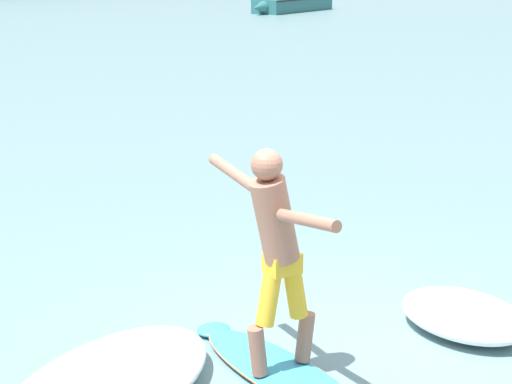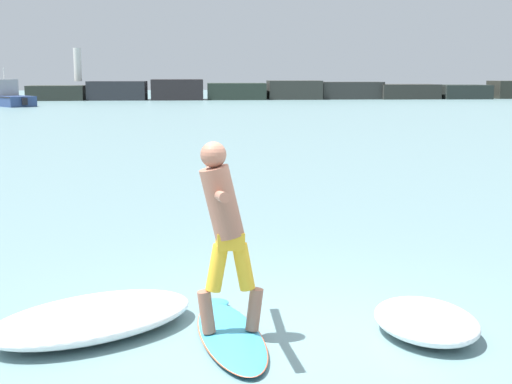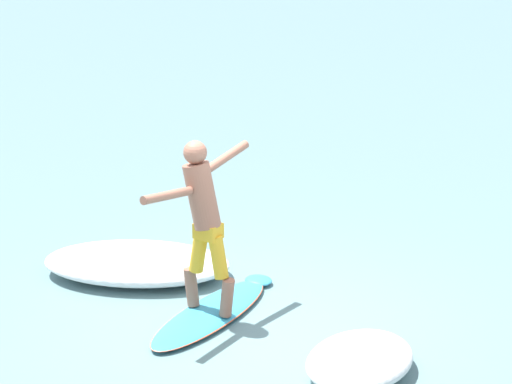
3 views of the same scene
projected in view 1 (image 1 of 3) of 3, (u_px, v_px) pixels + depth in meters
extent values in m
plane|color=slate|center=(322.00, 354.00, 7.38)|extent=(200.00, 200.00, 0.00)
ellipsoid|color=#3AA2C8|center=(281.00, 372.00, 6.97)|extent=(0.77, 2.01, 0.09)
ellipsoid|color=#3AA2C8|center=(214.00, 330.00, 7.75)|extent=(0.34, 0.31, 0.08)
ellipsoid|color=#DB5B2D|center=(281.00, 372.00, 6.97)|extent=(0.79, 2.02, 0.04)
cylinder|color=#99614D|center=(258.00, 351.00, 6.78)|extent=(0.18, 0.14, 0.43)
cylinder|color=gold|center=(269.00, 298.00, 6.72)|extent=(0.23, 0.16, 0.47)
cylinder|color=#99614D|center=(305.00, 337.00, 7.02)|extent=(0.18, 0.14, 0.43)
cylinder|color=gold|center=(295.00, 291.00, 6.85)|extent=(0.23, 0.16, 0.47)
cube|color=gold|center=(282.00, 263.00, 6.71)|extent=(0.27, 0.21, 0.16)
cylinder|color=#99614D|center=(275.00, 220.00, 6.57)|extent=(0.44, 0.30, 0.72)
sphere|color=#99614D|center=(267.00, 165.00, 6.41)|extent=(0.24, 0.24, 0.24)
cylinder|color=#99614D|center=(308.00, 220.00, 6.11)|extent=(0.12, 0.72, 0.21)
cylinder|color=#99614D|center=(235.00, 174.00, 6.87)|extent=(0.12, 0.72, 0.20)
cube|color=#296365|center=(293.00, 5.00, 47.99)|extent=(6.04, 3.95, 0.77)
cone|color=#296365|center=(259.00, 8.00, 45.34)|extent=(1.26, 1.13, 0.77)
cube|color=black|center=(321.00, 1.00, 50.39)|extent=(0.40, 0.44, 0.52)
ellipsoid|color=white|center=(109.00, 383.00, 6.58)|extent=(2.43, 2.11, 0.31)
ellipsoid|color=white|center=(464.00, 315.00, 7.81)|extent=(1.10, 1.37, 0.30)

